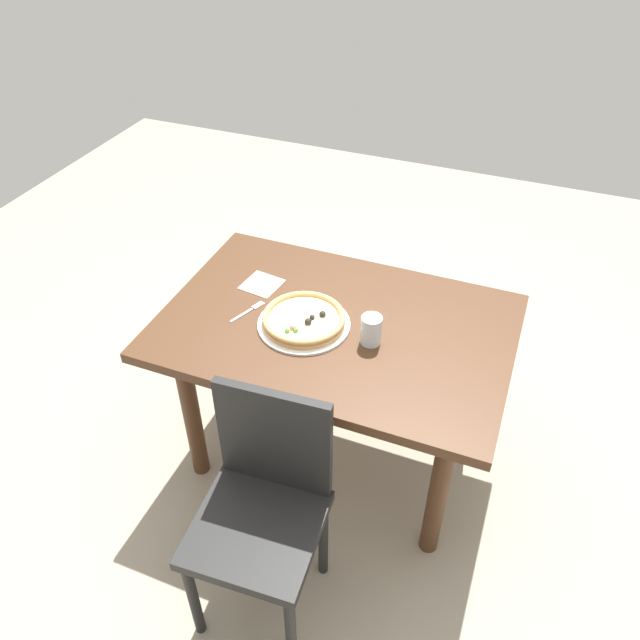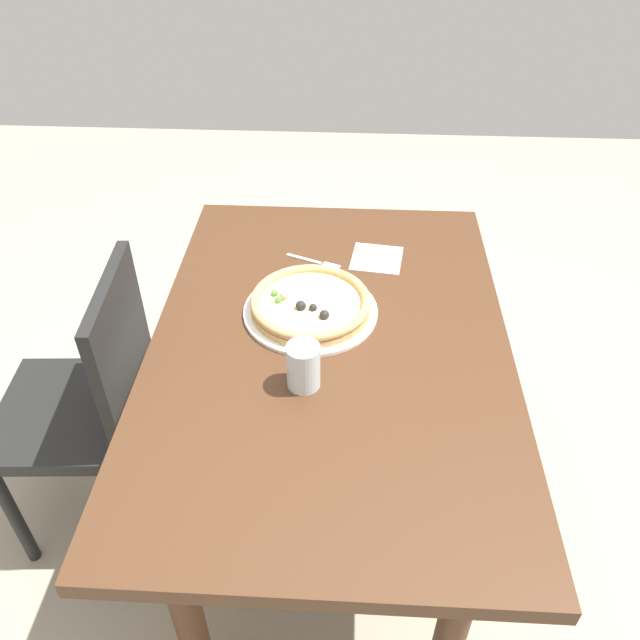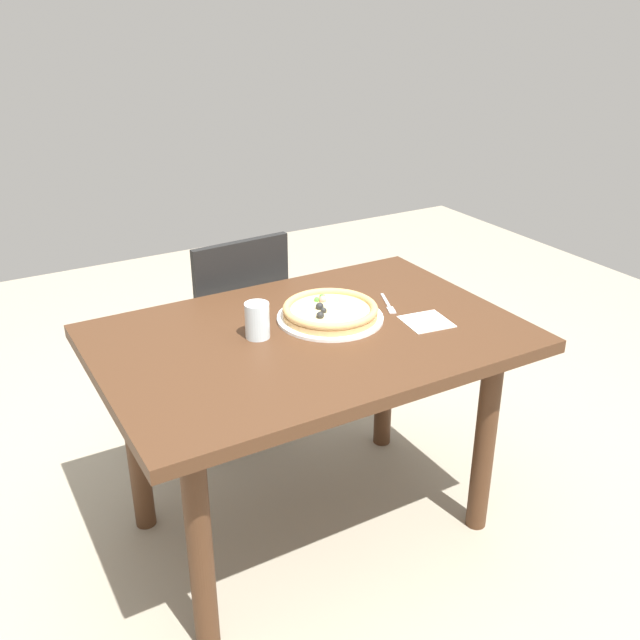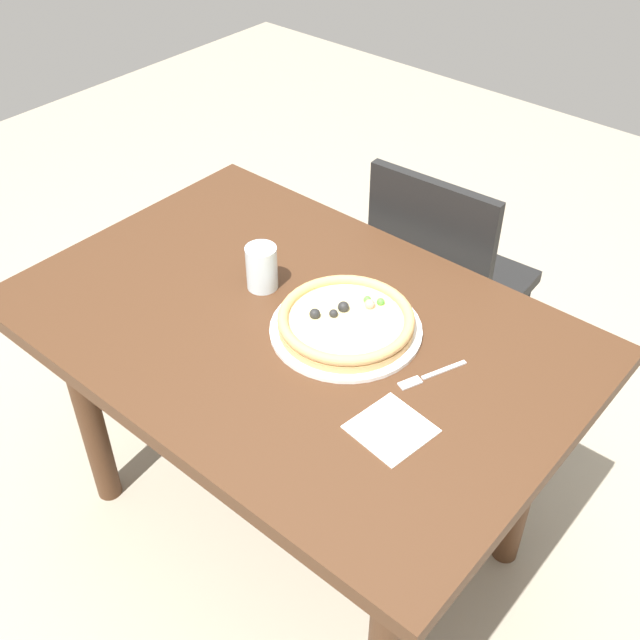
{
  "view_description": "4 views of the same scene",
  "coord_description": "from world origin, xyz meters",
  "px_view_note": "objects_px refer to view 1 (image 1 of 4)",
  "views": [
    {
      "loc": [
        0.59,
        -1.67,
        2.22
      ],
      "look_at": [
        -0.05,
        -0.03,
        0.77
      ],
      "focal_mm": 34.99,
      "sensor_mm": 36.0,
      "label": 1
    },
    {
      "loc": [
        1.16,
        0.04,
        1.77
      ],
      "look_at": [
        -0.05,
        -0.03,
        0.77
      ],
      "focal_mm": 35.65,
      "sensor_mm": 36.0,
      "label": 2
    },
    {
      "loc": [
        0.96,
        1.73,
        1.7
      ],
      "look_at": [
        -0.05,
        -0.03,
        0.77
      ],
      "focal_mm": 39.94,
      "sensor_mm": 36.0,
      "label": 3
    },
    {
      "loc": [
        -0.92,
        0.99,
        1.88
      ],
      "look_at": [
        -0.05,
        -0.03,
        0.77
      ],
      "focal_mm": 43.47,
      "sensor_mm": 36.0,
      "label": 4
    }
  ],
  "objects_px": {
    "dining_table": "(336,345)",
    "pizza": "(304,319)",
    "chair_near": "(264,504)",
    "plate": "(304,324)",
    "drinking_glass": "(371,330)",
    "fork": "(250,310)",
    "napkin": "(262,284)"
  },
  "relations": [
    {
      "from": "drinking_glass",
      "to": "plate",
      "type": "bearing_deg",
      "value": -179.68
    },
    {
      "from": "dining_table",
      "to": "chair_near",
      "type": "height_order",
      "value": "chair_near"
    },
    {
      "from": "fork",
      "to": "napkin",
      "type": "bearing_deg",
      "value": 32.05
    },
    {
      "from": "dining_table",
      "to": "pizza",
      "type": "height_order",
      "value": "pizza"
    },
    {
      "from": "chair_near",
      "to": "plate",
      "type": "distance_m",
      "value": 0.66
    },
    {
      "from": "plate",
      "to": "napkin",
      "type": "relative_size",
      "value": 2.45
    },
    {
      "from": "plate",
      "to": "drinking_glass",
      "type": "bearing_deg",
      "value": 0.32
    },
    {
      "from": "plate",
      "to": "fork",
      "type": "bearing_deg",
      "value": 178.77
    },
    {
      "from": "plate",
      "to": "pizza",
      "type": "xyz_separation_m",
      "value": [
        0.0,
        -0.0,
        0.03
      ]
    },
    {
      "from": "plate",
      "to": "pizza",
      "type": "height_order",
      "value": "pizza"
    },
    {
      "from": "dining_table",
      "to": "plate",
      "type": "relative_size",
      "value": 3.77
    },
    {
      "from": "pizza",
      "to": "drinking_glass",
      "type": "xyz_separation_m",
      "value": [
        0.26,
        0.0,
        0.03
      ]
    },
    {
      "from": "chair_near",
      "to": "napkin",
      "type": "relative_size",
      "value": 6.34
    },
    {
      "from": "fork",
      "to": "chair_near",
      "type": "bearing_deg",
      "value": -129.64
    },
    {
      "from": "chair_near",
      "to": "plate",
      "type": "xyz_separation_m",
      "value": [
        -0.1,
        0.6,
        0.26
      ]
    },
    {
      "from": "plate",
      "to": "drinking_glass",
      "type": "relative_size",
      "value": 3.09
    },
    {
      "from": "dining_table",
      "to": "pizza",
      "type": "xyz_separation_m",
      "value": [
        -0.11,
        -0.05,
        0.14
      ]
    },
    {
      "from": "plate",
      "to": "chair_near",
      "type": "bearing_deg",
      "value": -80.25
    },
    {
      "from": "dining_table",
      "to": "napkin",
      "type": "distance_m",
      "value": 0.4
    },
    {
      "from": "fork",
      "to": "plate",
      "type": "bearing_deg",
      "value": -69.43
    },
    {
      "from": "chair_near",
      "to": "fork",
      "type": "height_order",
      "value": "chair_near"
    },
    {
      "from": "pizza",
      "to": "drinking_glass",
      "type": "bearing_deg",
      "value": 0.4
    },
    {
      "from": "chair_near",
      "to": "drinking_glass",
      "type": "distance_m",
      "value": 0.69
    },
    {
      "from": "dining_table",
      "to": "drinking_glass",
      "type": "relative_size",
      "value": 11.63
    },
    {
      "from": "pizza",
      "to": "fork",
      "type": "height_order",
      "value": "pizza"
    },
    {
      "from": "dining_table",
      "to": "fork",
      "type": "relative_size",
      "value": 8.12
    },
    {
      "from": "dining_table",
      "to": "chair_near",
      "type": "relative_size",
      "value": 1.46
    },
    {
      "from": "fork",
      "to": "drinking_glass",
      "type": "xyz_separation_m",
      "value": [
        0.48,
        -0.0,
        0.05
      ]
    },
    {
      "from": "napkin",
      "to": "drinking_glass",
      "type": "bearing_deg",
      "value": -18.49
    },
    {
      "from": "chair_near",
      "to": "fork",
      "type": "distance_m",
      "value": 0.73
    },
    {
      "from": "fork",
      "to": "dining_table",
      "type": "bearing_deg",
      "value": -59.75
    },
    {
      "from": "dining_table",
      "to": "napkin",
      "type": "relative_size",
      "value": 9.23
    }
  ]
}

